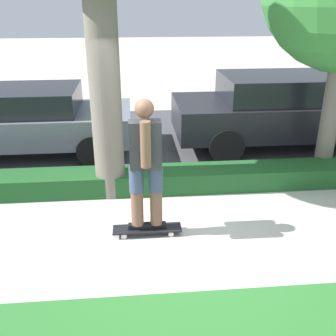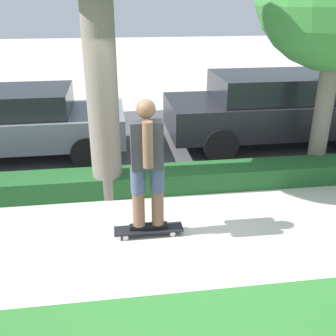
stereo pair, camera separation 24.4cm
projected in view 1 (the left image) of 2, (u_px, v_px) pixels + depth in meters
The scene contains 7 objects.
ground_plane at pixel (188, 241), 5.27m from camera, with size 60.00×60.00×0.00m, color #BCB7AD.
street_asphalt at pixel (163, 139), 9.11m from camera, with size 12.55×5.00×0.01m.
hedge_row at pixel (175, 179), 6.66m from camera, with size 12.55×0.60×0.35m.
skateboard at pixel (147, 229), 5.40m from camera, with size 0.94×0.24×0.09m.
skater_person at pixel (146, 163), 5.01m from camera, with size 0.51×0.46×1.80m.
parked_car_front at pixel (34, 119), 8.03m from camera, with size 3.88×1.92×1.36m.
parked_car_middle at pixel (284, 109), 8.38m from camera, with size 4.72×1.95×1.55m.
Camera 1 is at (-0.68, -4.40, 2.99)m, focal length 42.00 mm.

